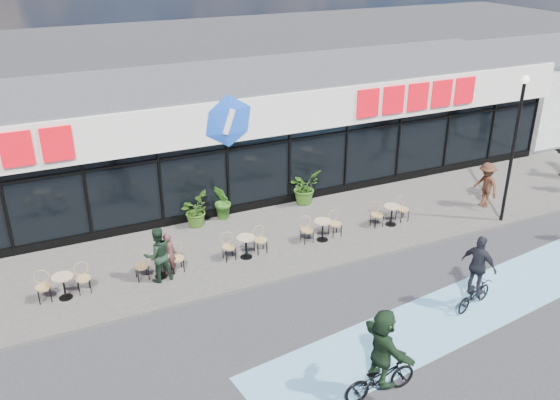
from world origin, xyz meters
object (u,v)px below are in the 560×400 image
object	(u,v)px
potted_plant_mid	(195,210)
patron_left	(168,254)
lamp_post	(515,138)
patron_right	(158,255)
cyclist_a	(477,279)
potted_plant_right	(304,187)
potted_plant_left	(223,202)
pedestrian_a	(486,185)

from	to	relation	value
potted_plant_mid	patron_left	bearing A→B (deg)	-121.05
lamp_post	patron_right	bearing A→B (deg)	174.44
potted_plant_mid	cyclist_a	world-z (taller)	cyclist_a
potted_plant_right	cyclist_a	world-z (taller)	cyclist_a
lamp_post	potted_plant_right	size ratio (longest dim) A/B	4.00
potted_plant_left	cyclist_a	size ratio (longest dim) A/B	0.60
potted_plant_left	patron_left	xyz separation A→B (m)	(-2.83, -2.94, 0.03)
lamp_post	patron_right	size ratio (longest dim) A/B	3.04
lamp_post	patron_left	size ratio (longest dim) A/B	3.76
patron_right	cyclist_a	bearing A→B (deg)	141.94
potted_plant_left	patron_right	distance (m)	4.47
patron_right	pedestrian_a	xyz separation A→B (m)	(12.69, 0.01, 0.01)
cyclist_a	lamp_post	bearing A→B (deg)	39.22
lamp_post	patron_left	bearing A→B (deg)	173.34
potted_plant_right	pedestrian_a	world-z (taller)	pedestrian_a
patron_left	pedestrian_a	bearing A→B (deg)	-175.23
potted_plant_right	potted_plant_left	bearing A→B (deg)	-179.25
potted_plant_mid	potted_plant_right	xyz separation A→B (m)	(4.44, 0.09, 0.07)
pedestrian_a	patron_left	bearing A→B (deg)	-90.79
lamp_post	potted_plant_mid	size ratio (longest dim) A/B	4.45
potted_plant_left	pedestrian_a	world-z (taller)	pedestrian_a
potted_plant_left	patron_right	size ratio (longest dim) A/B	0.78
lamp_post	cyclist_a	distance (m)	6.40
lamp_post	patron_left	distance (m)	12.43
lamp_post	cyclist_a	size ratio (longest dim) A/B	2.37
lamp_post	patron_left	xyz separation A→B (m)	(-12.10, 1.41, -2.46)
potted_plant_mid	cyclist_a	size ratio (longest dim) A/B	0.53
potted_plant_right	patron_left	distance (m)	6.87
potted_plant_left	potted_plant_mid	world-z (taller)	potted_plant_left
potted_plant_left	potted_plant_mid	size ratio (longest dim) A/B	1.14
cyclist_a	potted_plant_mid	bearing A→B (deg)	125.38
lamp_post	potted_plant_mid	distance (m)	11.51
patron_right	cyclist_a	distance (m)	9.28
lamp_post	potted_plant_right	distance (m)	7.79
patron_left	pedestrian_a	distance (m)	12.34
potted_plant_left	potted_plant_right	distance (m)	3.35
potted_plant_mid	patron_right	world-z (taller)	patron_right
potted_plant_left	cyclist_a	xyz separation A→B (m)	(4.65, -8.13, 0.16)
patron_right	cyclist_a	xyz separation A→B (m)	(7.82, -4.98, -0.04)
potted_plant_left	lamp_post	bearing A→B (deg)	-25.17
potted_plant_left	patron_right	world-z (taller)	patron_right
potted_plant_right	cyclist_a	distance (m)	8.28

